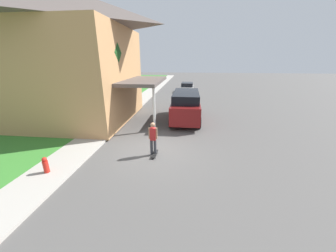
{
  "coord_description": "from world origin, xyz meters",
  "views": [
    {
      "loc": [
        1.74,
        -8.3,
        4.24
      ],
      "look_at": [
        0.68,
        1.04,
        0.9
      ],
      "focal_mm": 20.0,
      "sensor_mm": 36.0,
      "label": 1
    }
  ],
  "objects_px": {
    "lawn_tree_near": "(85,53)",
    "suv_parked": "(186,105)",
    "skateboard": "(155,154)",
    "car_down_street": "(187,87)",
    "fire_hydrant": "(46,165)",
    "skateboarder": "(153,138)"
  },
  "relations": [
    {
      "from": "lawn_tree_near",
      "to": "suv_parked",
      "type": "xyz_separation_m",
      "value": [
        6.16,
        1.79,
        -3.49
      ]
    },
    {
      "from": "suv_parked",
      "to": "skateboarder",
      "type": "relative_size",
      "value": 3.14
    },
    {
      "from": "fire_hydrant",
      "to": "skateboarder",
      "type": "bearing_deg",
      "value": 28.05
    },
    {
      "from": "car_down_street",
      "to": "skateboarder",
      "type": "relative_size",
      "value": 2.62
    },
    {
      "from": "lawn_tree_near",
      "to": "suv_parked",
      "type": "distance_m",
      "value": 7.31
    },
    {
      "from": "suv_parked",
      "to": "skateboard",
      "type": "height_order",
      "value": "suv_parked"
    },
    {
      "from": "car_down_street",
      "to": "lawn_tree_near",
      "type": "bearing_deg",
      "value": -112.07
    },
    {
      "from": "car_down_street",
      "to": "skateboard",
      "type": "relative_size",
      "value": 5.19
    },
    {
      "from": "suv_parked",
      "to": "fire_hydrant",
      "type": "bearing_deg",
      "value": -124.45
    },
    {
      "from": "lawn_tree_near",
      "to": "fire_hydrant",
      "type": "distance_m",
      "value": 7.2
    },
    {
      "from": "car_down_street",
      "to": "fire_hydrant",
      "type": "bearing_deg",
      "value": -103.77
    },
    {
      "from": "skateboard",
      "to": "fire_hydrant",
      "type": "bearing_deg",
      "value": -152.89
    },
    {
      "from": "fire_hydrant",
      "to": "suv_parked",
      "type": "bearing_deg",
      "value": 55.55
    },
    {
      "from": "car_down_street",
      "to": "skateboard",
      "type": "distance_m",
      "value": 18.72
    },
    {
      "from": "car_down_street",
      "to": "skateboarder",
      "type": "xyz_separation_m",
      "value": [
        -1.24,
        -18.63,
        0.27
      ]
    },
    {
      "from": "lawn_tree_near",
      "to": "car_down_street",
      "type": "xyz_separation_m",
      "value": [
        6.04,
        14.9,
        -4.01
      ]
    },
    {
      "from": "lawn_tree_near",
      "to": "skateboard",
      "type": "height_order",
      "value": "lawn_tree_near"
    },
    {
      "from": "lawn_tree_near",
      "to": "suv_parked",
      "type": "bearing_deg",
      "value": 16.23
    },
    {
      "from": "suv_parked",
      "to": "skateboarder",
      "type": "distance_m",
      "value": 5.69
    },
    {
      "from": "car_down_street",
      "to": "skateboard",
      "type": "xyz_separation_m",
      "value": [
        -1.17,
        -18.67,
        -0.53
      ]
    },
    {
      "from": "lawn_tree_near",
      "to": "fire_hydrant",
      "type": "bearing_deg",
      "value": -80.35
    },
    {
      "from": "suv_parked",
      "to": "skateboarder",
      "type": "bearing_deg",
      "value": -103.81
    }
  ]
}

